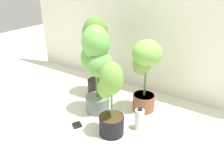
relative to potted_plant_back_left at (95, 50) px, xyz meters
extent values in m
plane|color=silver|center=(0.28, -0.42, -0.55)|extent=(8.00, 8.00, 0.00)
cube|color=silver|center=(0.28, 0.44, 0.45)|extent=(3.20, 0.01, 2.00)
cylinder|color=#2B2321|center=(0.00, 0.01, -0.46)|extent=(0.22, 0.22, 0.18)
cylinder|color=#452D24|center=(0.00, 0.01, -0.38)|extent=(0.20, 0.20, 0.02)
cylinder|color=#60723E|center=(0.00, 0.01, -0.06)|extent=(0.02, 0.02, 0.63)
ellipsoid|color=#558133|center=(0.00, 0.01, 0.18)|extent=(0.37, 0.37, 0.36)
ellipsoid|color=#47913C|center=(-0.07, 0.03, 0.02)|extent=(0.24, 0.24, 0.30)
ellipsoid|color=#548944|center=(0.06, -0.01, -0.01)|extent=(0.19, 0.21, 0.33)
ellipsoid|color=#458C39|center=(0.02, -0.06, -0.12)|extent=(0.20, 0.20, 0.26)
cylinder|color=black|center=(0.57, -0.53, -0.46)|extent=(0.22, 0.22, 0.18)
cylinder|color=#43321A|center=(0.57, -0.53, -0.37)|extent=(0.20, 0.20, 0.02)
cylinder|color=#5E8448|center=(0.57, -0.53, -0.16)|extent=(0.02, 0.02, 0.42)
ellipsoid|color=#70A340|center=(0.57, -0.53, 0.00)|extent=(0.27, 0.28, 0.28)
ellipsoid|color=#76A83F|center=(0.49, -0.51, -0.11)|extent=(0.19, 0.20, 0.19)
cylinder|color=brown|center=(0.63, -0.01, -0.46)|extent=(0.23, 0.23, 0.18)
cylinder|color=#473322|center=(0.63, -0.01, -0.38)|extent=(0.21, 0.21, 0.02)
cylinder|color=#567146|center=(0.63, -0.01, -0.11)|extent=(0.02, 0.02, 0.52)
ellipsoid|color=#80B950|center=(0.63, -0.01, 0.08)|extent=(0.32, 0.32, 0.25)
ellipsoid|color=#79A751|center=(0.57, 0.01, -0.05)|extent=(0.23, 0.24, 0.23)
cylinder|color=slate|center=(0.24, -0.30, -0.46)|extent=(0.25, 0.25, 0.17)
cylinder|color=#473118|center=(0.24, -0.30, -0.38)|extent=(0.23, 0.23, 0.02)
cylinder|color=#597D3B|center=(0.24, -0.30, -0.05)|extent=(0.03, 0.03, 0.64)
ellipsoid|color=#6CB951|center=(0.24, -0.30, 0.19)|extent=(0.39, 0.38, 0.32)
ellipsoid|color=#68A842|center=(0.18, -0.28, 0.02)|extent=(0.32, 0.32, 0.28)
ellipsoid|color=#70A555|center=(0.30, -0.32, 0.00)|extent=(0.31, 0.33, 0.25)
cube|color=black|center=(0.23, -0.63, -0.53)|extent=(0.11, 0.11, 0.02)
cube|color=black|center=(0.23, -0.63, -0.52)|extent=(0.09, 0.09, 0.00)
cylinder|color=white|center=(0.74, -0.33, -0.44)|extent=(0.08, 0.08, 0.20)
cylinder|color=black|center=(0.74, -0.33, -0.33)|extent=(0.05, 0.05, 0.02)
camera|label=1|loc=(1.47, -1.90, 0.77)|focal=36.16mm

